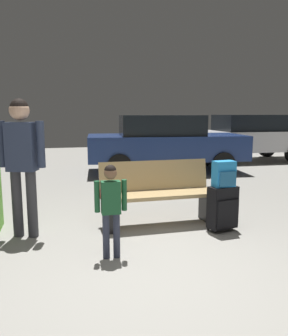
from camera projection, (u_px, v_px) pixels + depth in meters
name	position (u px, v px, depth m)	size (l,w,h in m)	color
ground_plane	(100.00, 191.00, 7.12)	(18.00, 18.00, 0.10)	gray
bench	(158.00, 193.00, 4.81)	(1.60, 0.53, 0.89)	tan
suitcase	(223.00, 208.00, 4.53)	(0.41, 0.30, 0.60)	black
backpack_bright	(224.00, 174.00, 4.46)	(0.29, 0.21, 0.34)	#268CD8
child	(111.00, 201.00, 3.63)	(0.35, 0.21, 1.02)	#33384C
adult	(22.00, 153.00, 4.22)	(0.56, 0.31, 1.73)	#38383D
parked_car_side	(246.00, 136.00, 11.27)	(4.17, 1.95, 1.51)	silver
parked_car_near	(164.00, 142.00, 9.11)	(4.27, 2.16, 1.51)	navy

